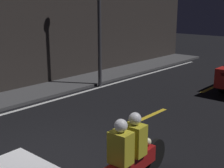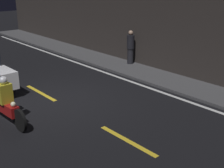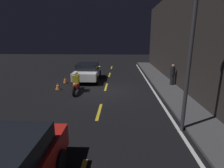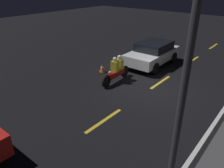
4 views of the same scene
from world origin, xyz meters
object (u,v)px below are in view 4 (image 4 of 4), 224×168
at_px(traffic_cone_near, 121,60).
at_px(traffic_cone_mid, 102,68).
at_px(street_lamp, 185,82).
at_px(motorcycle, 117,70).
at_px(sedan_white, 153,53).

height_order(traffic_cone_near, traffic_cone_mid, traffic_cone_mid).
distance_m(traffic_cone_near, street_lamp, 10.28).
relative_size(traffic_cone_near, traffic_cone_mid, 0.99).
distance_m(motorcycle, traffic_cone_mid, 1.55).
height_order(traffic_cone_mid, street_lamp, street_lamp).
relative_size(traffic_cone_mid, street_lamp, 0.09).
bearing_deg(motorcycle, traffic_cone_mid, -111.06).
bearing_deg(sedan_white, motorcycle, -3.62).
distance_m(motorcycle, traffic_cone_near, 2.79).
bearing_deg(traffic_cone_near, traffic_cone_mid, 1.90).
xyz_separation_m(motorcycle, traffic_cone_mid, (-0.45, -1.42, -0.40)).
distance_m(sedan_white, motorcycle, 3.42).
relative_size(traffic_cone_near, street_lamp, 0.09).
distance_m(motorcycle, street_lamp, 7.60).
bearing_deg(traffic_cone_mid, traffic_cone_near, -178.10).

